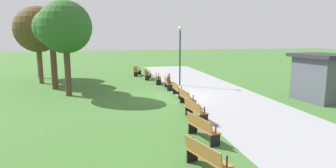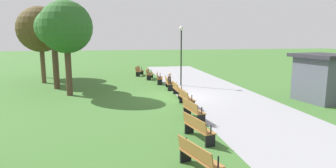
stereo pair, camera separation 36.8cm
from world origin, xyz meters
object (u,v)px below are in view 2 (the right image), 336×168
at_px(bench_7, 197,128).
at_px(person_seated, 171,81).
at_px(bench_3, 168,83).
at_px(bench_6, 193,110).
at_px(tree_2, 53,29).
at_px(bench_2, 159,78).
at_px(lamp_post, 181,45).
at_px(tree_3, 39,29).
at_px(tree_4, 66,28).
at_px(bench_4, 177,89).
at_px(kiosk, 322,77).
at_px(bench_5, 186,98).
at_px(bench_1, 149,74).
at_px(bench_0, 139,71).
at_px(bench_8, 198,157).
at_px(tree_0, 40,30).

xyz_separation_m(bench_7, person_seated, (-9.84, 0.92, 0.17)).
relative_size(bench_3, bench_6, 0.99).
bearing_deg(tree_2, bench_2, 96.82).
distance_m(tree_2, lamp_post, 9.12).
bearing_deg(tree_2, tree_3, -158.59).
distance_m(tree_4, lamp_post, 8.17).
height_order(bench_4, person_seated, person_seated).
relative_size(bench_2, bench_4, 1.03).
height_order(bench_3, tree_4, tree_4).
bearing_deg(kiosk, bench_5, -101.69).
relative_size(bench_1, tree_3, 0.28).
bearing_deg(bench_1, bench_5, 18.14).
xyz_separation_m(bench_1, kiosk, (10.38, 8.70, 0.94)).
bearing_deg(bench_1, kiosk, 53.59).
height_order(bench_1, tree_3, tree_3).
distance_m(person_seated, tree_2, 8.91).
relative_size(bench_0, bench_5, 1.02).
bearing_deg(lamp_post, bench_0, -156.48).
height_order(bench_2, bench_7, same).
height_order(bench_2, bench_4, same).
distance_m(bench_0, bench_6, 15.02).
height_order(bench_0, bench_7, same).
bearing_deg(bench_2, tree_4, -51.93).
height_order(bench_3, bench_7, same).
height_order(bench_4, bench_5, same).
height_order(bench_8, kiosk, kiosk).
xyz_separation_m(bench_7, kiosk, (-4.64, 8.70, 0.94)).
distance_m(bench_7, tree_3, 20.47).
height_order(bench_4, bench_8, same).
bearing_deg(bench_3, kiosk, 60.24).
height_order(bench_0, bench_5, same).
relative_size(bench_4, bench_7, 0.96).
distance_m(bench_3, person_seated, 0.28).
height_order(bench_7, person_seated, person_seated).
xyz_separation_m(bench_1, bench_5, (10.04, 0.79, 0.00)).
relative_size(bench_6, tree_4, 0.28).
xyz_separation_m(bench_4, bench_8, (9.94, -1.58, 0.00)).
relative_size(bench_3, person_seated, 1.37).
distance_m(bench_5, tree_3, 16.81).
height_order(bench_2, tree_0, tree_0).
bearing_deg(person_seated, bench_7, -0.80).
bearing_deg(tree_4, bench_8, 23.89).
xyz_separation_m(bench_1, bench_8, (17.45, -0.69, 0.00)).
bearing_deg(tree_3, bench_5, 38.72).
xyz_separation_m(tree_2, kiosk, (7.00, 15.74, -2.81)).
bearing_deg(kiosk, tree_3, -135.05).
relative_size(bench_5, lamp_post, 0.37).
bearing_deg(bench_4, person_seated, 179.35).
xyz_separation_m(bench_6, bench_8, (4.91, -1.18, 0.00)).
relative_size(tree_2, lamp_post, 1.25).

